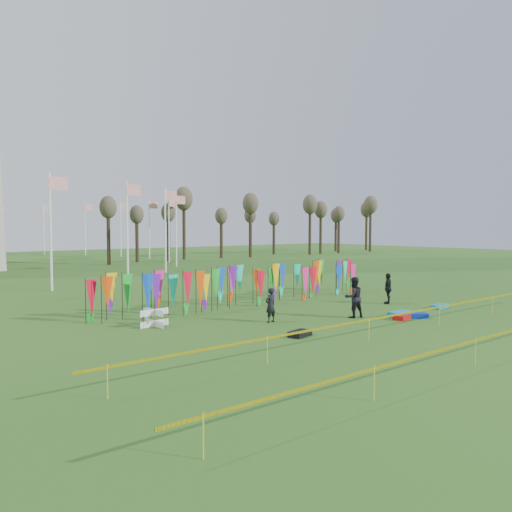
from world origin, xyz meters
TOP-DOWN VIEW (x-y plane):
  - ground at (0.00, 0.00)m, footprint 160.00×160.00m
  - banner_row at (0.28, 7.79)m, footprint 18.64×0.64m
  - caution_tape_near at (-0.22, -2.04)m, footprint 26.00×0.02m
  - caution_tape_far at (-0.22, -6.32)m, footprint 26.00×0.02m
  - tree_line at (32.00, 44.00)m, footprint 53.92×1.92m
  - box_kite at (-6.97, 5.49)m, footprint 0.71×0.71m
  - person_left at (-2.33, 3.17)m, footprint 0.61×0.47m
  - person_mid at (1.54, 1.58)m, footprint 1.08×0.85m
  - person_right at (6.41, 3.21)m, footprint 1.17×1.03m
  - kite_bag_turquoise at (3.56, 0.40)m, footprint 1.24×0.69m
  - kite_bag_blue at (3.80, -0.31)m, footprint 1.25×1.11m
  - kite_bag_red at (3.10, -0.13)m, footprint 1.28×0.75m
  - kite_bag_black at (-3.32, 0.19)m, footprint 1.06×0.75m
  - kite_bag_teal at (7.23, 0.49)m, footprint 1.16×0.66m

SIDE VIEW (x-z plane):
  - ground at x=0.00m, z-range 0.00..0.00m
  - kite_bag_teal at x=7.23m, z-range 0.00..0.21m
  - kite_bag_red at x=3.10m, z-range 0.00..0.22m
  - kite_bag_black at x=-3.32m, z-range 0.00..0.22m
  - kite_bag_blue at x=3.80m, z-range 0.00..0.23m
  - kite_bag_turquoise at x=3.56m, z-range 0.00..0.24m
  - box_kite at x=-6.97m, z-range 0.00..0.79m
  - caution_tape_near at x=-0.22m, z-range 0.33..1.23m
  - caution_tape_far at x=-0.22m, z-range 0.33..1.23m
  - person_left at x=-2.33m, z-range 0.00..1.58m
  - person_right at x=6.41m, z-range 0.00..1.74m
  - person_mid at x=1.54m, z-range 0.00..1.95m
  - banner_row at x=0.28m, z-range 0.18..2.29m
  - tree_line at x=32.00m, z-range 2.25..10.09m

